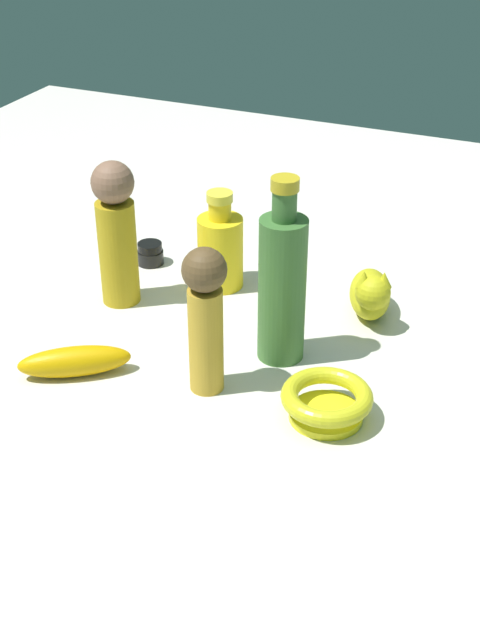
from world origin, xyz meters
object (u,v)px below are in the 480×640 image
nail_polish_jar (150,254)px  cat_figurine (371,293)px  banana (75,361)px  person_figure_child (205,314)px  bowl (327,401)px  bottle_short (220,248)px  bottle_tall (283,283)px  person_figure_adult (116,231)px

nail_polish_jar → cat_figurine: 0.39m
banana → cat_figurine: 0.45m
person_figure_child → cat_figurine: size_ratio=1.41×
bowl → bottle_short: bottle_short is taller
bowl → banana: bearing=97.1°
nail_polish_jar → person_figure_child: bearing=-140.1°
banana → cat_figurine: cat_figurine is taller
bowl → bottle_tall: size_ratio=0.44×
cat_figurine → person_figure_child: bearing=150.9°
person_figure_adult → bottle_tall: (-0.04, -0.29, -0.00)m
person_figure_child → cat_figurine: person_figure_child is taller
bowl → person_figure_adult: (0.16, 0.39, 0.09)m
bottle_tall → banana: (-0.16, 0.24, -0.09)m
nail_polish_jar → person_figure_child: 0.39m
person_figure_adult → banana: bearing=-167.5°
nail_polish_jar → bottle_short: bearing=-98.9°
nail_polish_jar → person_figure_adult: 0.16m
bottle_tall → person_figure_child: size_ratio=1.30×
person_figure_child → cat_figurine: (0.27, -0.15, -0.07)m
bottle_tall → cat_figurine: (0.15, -0.09, -0.07)m
nail_polish_jar → bottle_tall: size_ratio=0.17×
person_figure_adult → person_figure_child: size_ratio=1.11×
person_figure_adult → bottle_short: size_ratio=1.42×
bowl → cat_figurine: bearing=4.3°
person_figure_child → bottle_tall: bearing=-28.1°
person_figure_adult → cat_figurine: bearing=-74.2°
person_figure_adult → bottle_tall: size_ratio=0.86×
person_figure_adult → cat_figurine: size_ratio=1.56×
person_figure_adult → nail_polish_jar: bearing=7.9°
bottle_short → cat_figurine: 0.25m
nail_polish_jar → cat_figurine: cat_figurine is taller
bowl → bottle_tall: bearing=41.8°
bottle_tall → banana: bearing=123.8°
person_figure_child → cat_figurine: bearing=-29.1°
nail_polish_jar → banana: size_ratio=0.29×
person_figure_child → banana: size_ratio=1.35×
bottle_tall → banana: bottle_tall is taller
bottle_tall → bowl: bearing=-138.2°
banana → bottle_short: bearing=-137.5°
person_figure_child → bottle_short: bearing=20.7°
bottle_short → banana: size_ratio=1.05×
nail_polish_jar → cat_figurine: size_ratio=0.30×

